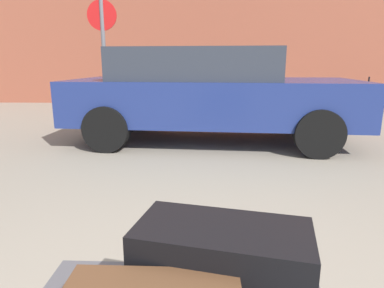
% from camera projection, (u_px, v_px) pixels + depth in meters
% --- Properties ---
extents(duffel_bag_black_center, '(0.67, 0.44, 0.31)m').
position_uv_depth(duffel_bag_black_center, '(222.00, 265.00, 1.23)').
color(duffel_bag_black_center, black).
rests_on(duffel_bag_black_center, luggage_cart).
extents(parked_car, '(4.41, 2.15, 1.42)m').
position_uv_depth(parked_car, '(209.00, 92.00, 5.22)').
color(parked_car, navy).
rests_on(parked_car, ground_plane).
extents(bicycle_leaning, '(1.72, 0.49, 0.96)m').
position_uv_depth(bicycle_leaning, '(374.00, 96.00, 8.73)').
color(bicycle_leaning, black).
rests_on(bicycle_leaning, ground_plane).
extents(bollard_kerb_near, '(0.21, 0.21, 0.67)m').
position_uv_depth(bollard_kerb_near, '(316.00, 100.00, 7.98)').
color(bollard_kerb_near, '#383838').
rests_on(bollard_kerb_near, ground_plane).
extents(bollard_kerb_mid, '(0.21, 0.21, 0.67)m').
position_uv_depth(bollard_kerb_mid, '(370.00, 101.00, 7.93)').
color(bollard_kerb_mid, '#383838').
rests_on(bollard_kerb_mid, ground_plane).
extents(no_parking_sign, '(0.50, 0.07, 2.23)m').
position_uv_depth(no_parking_sign, '(104.00, 52.00, 5.78)').
color(no_parking_sign, slate).
rests_on(no_parking_sign, ground_plane).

